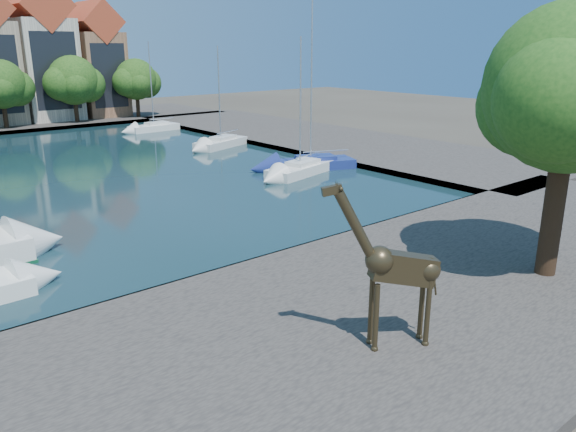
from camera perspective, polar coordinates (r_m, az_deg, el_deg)
name	(u,v)px	position (r m, az deg, el deg)	size (l,w,h in m)	color
ground	(266,265)	(25.25, -2.29, -4.96)	(160.00, 160.00, 0.00)	#38332B
water_basin	(74,174)	(45.90, -20.94, 4.03)	(38.00, 50.00, 0.08)	black
near_quay	(386,315)	(20.52, 9.90, -9.86)	(50.00, 14.00, 0.50)	#44403B
right_quay	(315,138)	(58.64, 2.81, 7.93)	(14.00, 52.00, 0.50)	#44403B
plane_tree	(572,94)	(23.92, 26.87, 10.98)	(8.32, 6.40, 10.62)	#332114
townhouse_east_mid	(43,56)	(78.01, -23.67, 14.62)	(6.43, 9.18, 16.65)	beige
townhouse_east_end	(95,64)	(80.16, -19.02, 14.41)	(5.44, 9.18, 14.43)	#895D42
far_tree_mid_east	(2,86)	(71.15, -27.07, 11.70)	(7.02, 5.40, 7.52)	#332114
far_tree_east	(74,82)	(73.39, -20.90, 12.61)	(7.54, 5.80, 7.84)	#332114
far_tree_far_east	(137,81)	(76.42, -15.12, 13.13)	(6.76, 5.20, 7.36)	#332114
giraffe_statue	(395,268)	(17.09, 10.78, -5.19)	(3.38, 2.08, 5.23)	#352C1A
sailboat_right_a	(300,167)	(42.34, 1.24, 4.97)	(6.43, 3.51, 9.96)	silver
sailboat_right_b	(311,162)	(44.42, 2.30, 5.55)	(7.28, 4.72, 12.76)	navy
sailboat_right_c	(221,141)	(54.46, -6.84, 7.54)	(6.28, 3.93, 9.32)	silver
sailboat_right_d	(154,126)	(66.34, -13.46, 8.87)	(5.73, 2.27, 9.75)	silver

